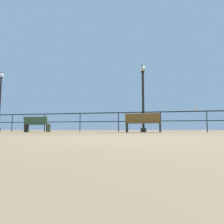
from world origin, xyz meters
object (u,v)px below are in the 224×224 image
(bench_near_left, at_px, (143,122))
(seagull_on_rail, at_px, (196,109))
(lamppost_left, at_px, (0,97))
(bench_far_left, at_px, (37,123))
(lamppost_center, at_px, (143,97))

(bench_near_left, relative_size, seagull_on_rail, 4.32)
(lamppost_left, bearing_deg, bench_far_left, -16.88)
(bench_far_left, height_order, seagull_on_rail, seagull_on_rail)
(lamppost_center, bearing_deg, bench_near_left, -88.78)
(bench_far_left, xyz_separation_m, lamppost_center, (5.79, 1.03, 1.47))
(lamppost_left, bearing_deg, seagull_on_rail, -1.33)
(bench_far_left, xyz_separation_m, bench_near_left, (5.81, -0.01, 0.06))
(bench_near_left, xyz_separation_m, lamppost_center, (-0.02, 1.03, 1.41))
(bench_near_left, relative_size, lamppost_center, 0.46)
(bench_far_left, height_order, lamppost_left, lamppost_left)
(bench_far_left, bearing_deg, lamppost_left, 163.12)
(seagull_on_rail, bearing_deg, lamppost_left, 178.67)
(seagull_on_rail, bearing_deg, bench_near_left, -163.84)
(lamppost_left, bearing_deg, bench_near_left, -6.40)
(lamppost_left, bearing_deg, lamppost_center, -0.00)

